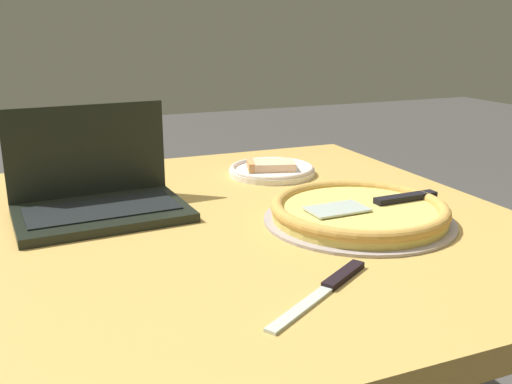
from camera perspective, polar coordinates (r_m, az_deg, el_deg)
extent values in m
cube|color=tan|center=(1.14, -0.84, -3.51)|extent=(1.11, 1.03, 0.04)
cylinder|color=black|center=(1.61, -21.12, -12.75)|extent=(0.06, 0.06, 0.68)
cylinder|color=black|center=(1.80, 6.75, -8.41)|extent=(0.06, 0.06, 0.68)
cube|color=black|center=(1.17, -15.00, -2.09)|extent=(0.24, 0.34, 0.02)
cube|color=black|center=(1.16, -15.04, -1.60)|extent=(0.15, 0.30, 0.00)
cube|color=black|center=(1.25, -16.42, 3.97)|extent=(0.03, 0.33, 0.19)
cube|color=black|center=(1.24, -16.40, 3.95)|extent=(0.02, 0.29, 0.17)
cylinder|color=silver|center=(1.45, 1.57, 2.02)|extent=(0.22, 0.22, 0.01)
torus|color=silver|center=(1.45, 1.57, 2.40)|extent=(0.21, 0.21, 0.01)
cube|color=#E7B384|center=(1.45, 1.57, 2.67)|extent=(0.11, 0.13, 0.02)
cube|color=#D28B4E|center=(1.44, -0.55, 2.62)|extent=(0.08, 0.04, 0.03)
cylinder|color=#A29899|center=(1.13, 10.14, -2.75)|extent=(0.37, 0.37, 0.01)
cylinder|color=#D9C059|center=(1.12, 10.18, -2.07)|extent=(0.33, 0.33, 0.02)
torus|color=#C29143|center=(1.12, 10.21, -1.54)|extent=(0.34, 0.34, 0.02)
cube|color=#ACBAB0|center=(1.09, 8.03, -1.69)|extent=(0.07, 0.12, 0.00)
cube|color=black|center=(1.18, 14.66, -0.54)|extent=(0.03, 0.14, 0.01)
cube|color=#B7C3B6|center=(0.80, 5.23, -10.91)|extent=(0.12, 0.17, 0.00)
cube|color=black|center=(0.88, 8.69, -8.14)|extent=(0.07, 0.10, 0.01)
cylinder|color=red|center=(1.51, -14.49, 3.90)|extent=(0.07, 0.07, 0.11)
cylinder|color=#4C3517|center=(1.50, -14.57, 5.04)|extent=(0.06, 0.06, 0.01)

